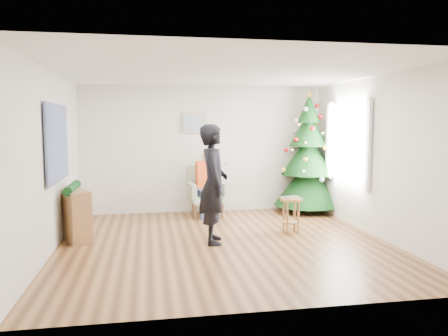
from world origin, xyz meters
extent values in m
plane|color=brown|center=(0.00, 0.00, 0.00)|extent=(5.00, 5.00, 0.00)
plane|color=white|center=(0.00, 0.00, 2.60)|extent=(5.00, 5.00, 0.00)
plane|color=silver|center=(0.00, 2.50, 1.30)|extent=(5.00, 0.00, 5.00)
plane|color=silver|center=(0.00, -2.50, 1.30)|extent=(5.00, 0.00, 5.00)
plane|color=silver|center=(-2.50, 0.00, 1.30)|extent=(0.00, 5.00, 5.00)
plane|color=silver|center=(2.50, 0.00, 1.30)|extent=(0.00, 5.00, 5.00)
cube|color=white|center=(2.47, 1.00, 1.50)|extent=(0.04, 1.30, 1.40)
cube|color=white|center=(2.44, 0.25, 1.50)|extent=(0.05, 0.25, 1.50)
cube|color=white|center=(2.44, 1.75, 1.50)|extent=(0.05, 0.25, 1.50)
cylinder|color=#3F2816|center=(2.15, 2.14, 0.16)|extent=(0.11, 0.11, 0.32)
cone|color=black|center=(2.15, 2.14, 0.59)|extent=(1.40, 1.40, 0.91)
cone|color=black|center=(2.15, 2.14, 1.18)|extent=(1.12, 1.12, 0.81)
cone|color=black|center=(2.15, 2.14, 1.72)|extent=(0.82, 0.82, 0.70)
cone|color=black|center=(2.15, 2.14, 2.15)|extent=(0.47, 0.47, 0.59)
cone|color=gold|center=(2.15, 2.14, 2.45)|extent=(0.15, 0.15, 0.15)
cylinder|color=brown|center=(1.22, 0.46, 0.56)|extent=(0.39, 0.39, 0.04)
cylinder|color=brown|center=(1.22, 0.46, 0.18)|extent=(0.29, 0.29, 0.02)
imported|color=silver|center=(1.22, 0.46, 0.60)|extent=(0.36, 0.27, 0.03)
cube|color=#97A283|center=(0.01, 2.00, 0.35)|extent=(0.76, 0.72, 0.12)
cube|color=#97A283|center=(-0.02, 2.29, 0.69)|extent=(0.69, 0.20, 0.60)
cube|color=#97A283|center=(-0.31, 1.96, 0.51)|extent=(0.16, 0.55, 0.30)
cube|color=#97A283|center=(0.34, 2.04, 0.51)|extent=(0.16, 0.55, 0.30)
cube|color=navy|center=(0.01, 1.92, 0.48)|extent=(0.44, 0.46, 0.14)
cube|color=#D54514|center=(0.01, 2.14, 0.81)|extent=(0.43, 0.26, 0.55)
sphere|color=tan|center=(0.01, 2.12, 1.19)|extent=(0.22, 0.22, 0.22)
imported|color=black|center=(-0.16, 0.05, 0.91)|extent=(0.49, 0.70, 1.83)
cube|color=white|center=(0.03, 0.02, 1.22)|extent=(0.05, 0.13, 0.04)
cube|color=brown|center=(-2.33, 0.68, 0.40)|extent=(0.69, 1.03, 0.80)
cylinder|color=black|center=(-2.33, 0.68, 0.82)|extent=(0.14, 0.90, 0.14)
cube|color=black|center=(-2.46, 0.30, 1.55)|extent=(0.03, 1.50, 1.15)
cube|color=tan|center=(-0.20, 2.47, 1.85)|extent=(0.52, 0.03, 0.42)
cube|color=gray|center=(-0.20, 2.45, 1.85)|extent=(0.44, 0.02, 0.34)
camera|label=1|loc=(-1.14, -6.48, 1.83)|focal=35.00mm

